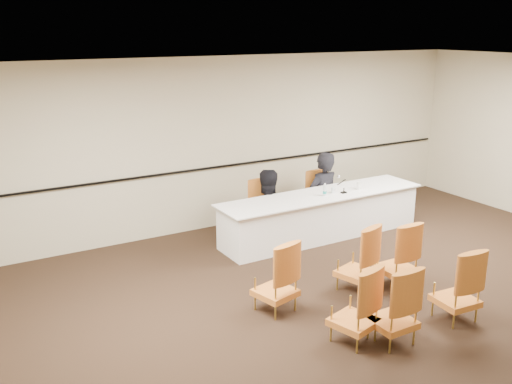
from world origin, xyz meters
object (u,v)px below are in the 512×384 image
Objects in this scene: coffee_cup at (359,186)px; aud_chair_back_right at (457,284)px; panelist_main_chair at (322,198)px; aud_chair_back_mid at (393,304)px; drinking_glass at (333,190)px; panelist_second_chair at (266,208)px; microphone at (344,185)px; panel_table at (322,215)px; aud_chair_front_right at (397,254)px; aud_chair_front_left at (275,276)px; aud_chair_back_left at (355,304)px; panelist_main at (322,202)px; aud_chair_front_mid at (357,258)px; water_bottle at (325,190)px; panelist_second at (266,218)px.

aud_chair_back_right reaches higher than coffee_cup.
aud_chair_back_mid is (-1.79, -3.72, 0.00)m from panelist_main_chair.
panelist_second_chair is at bearing 149.14° from drinking_glass.
microphone reaches higher than panelist_main_chair.
panelist_main_chair is at bearing 68.82° from drinking_glass.
aud_chair_front_right is at bearing -97.74° from panel_table.
microphone is 0.21m from drinking_glass.
aud_chair_front_left is at bearing -119.10° from panelist_second_chair.
aud_chair_front_left is at bearing 148.59° from aud_chair_back_right.
panelist_main_chair and aud_chair_back_left have the same top height.
drinking_glass is 0.11× the size of aud_chair_back_left.
panelist_main is 1.97× the size of aud_chair_front_right.
panel_table is at bearing 44.15° from aud_chair_back_left.
aud_chair_front_mid is 0.59m from aud_chair_front_right.
panelist_main_chair is 3.51m from aud_chair_front_left.
aud_chair_back_right is at bearing 70.93° from panelist_main.
panelist_main_chair is 4.11m from aud_chair_back_left.
water_bottle is 3.37m from aud_chair_back_mid.
aud_chair_front_right and aud_chair_back_left have the same top height.
panelist_second is at bearing 101.66° from aud_chair_back_right.
water_bottle is at bearing 26.98° from aud_chair_front_left.
panelist_main reaches higher than aud_chair_back_left.
panelist_second_chair is 2.48m from aud_chair_front_mid.
panelist_second reaches higher than aud_chair_back_left.
aud_chair_front_left is at bearing -146.17° from microphone.
panel_table is at bearing -35.82° from panelist_second_chair.
panelist_main_chair is 1.00× the size of panelist_second_chair.
aud_chair_back_left is (-2.16, -3.50, 0.00)m from panelist_main_chair.
aud_chair_front_mid is 1.00× the size of aud_chair_front_right.
microphone is 2.86× the size of drinking_glass.
aud_chair_back_left is at bearing -105.59° from panelist_second_chair.
microphone is at bearing -96.41° from panelist_main_chair.
aud_chair_back_right is (0.46, -3.72, 0.18)m from panelist_second.
panel_table is at bearing 171.56° from drinking_glass.
water_bottle is 0.22× the size of aud_chair_front_left.
aud_chair_front_mid is at bearing -117.37° from panelist_main_chair.
panelist_second_chair is 1.00× the size of aud_chair_back_right.
aud_chair_back_right is (-0.75, -3.72, 0.00)m from panelist_main_chair.
water_bottle is at bearing -40.86° from panelist_second_chair.
microphone is 3.52m from aud_chair_back_left.
water_bottle reaches higher than aud_chair_back_mid.
coffee_cup is 3.73m from aud_chair_back_mid.
aud_chair_front_mid reaches higher than drinking_glass.
aud_chair_front_mid is at bearing 55.28° from panelist_main.
panelist_main is 1.97× the size of panelist_main_chair.
microphone reaches higher than aud_chair_back_left.
aud_chair_back_mid is (-1.09, -1.07, 0.00)m from aud_chair_front_right.
aud_chair_back_mid is at bearing -46.36° from aud_chair_back_left.
aud_chair_back_right is (0.46, -3.72, 0.00)m from panelist_second_chair.
aud_chair_back_mid is at bearing 56.64° from panelist_main.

